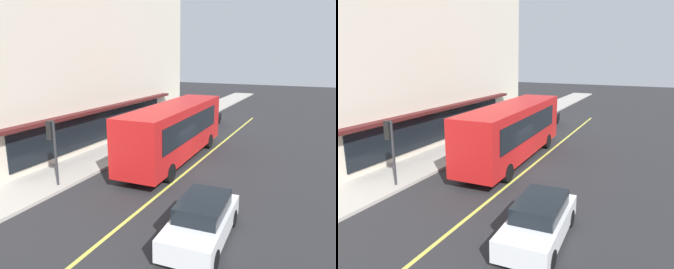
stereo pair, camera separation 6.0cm
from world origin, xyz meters
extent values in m
plane|color=#28282B|center=(0.00, 0.00, 0.00)|extent=(120.00, 120.00, 0.00)
cube|color=#B2ADA3|center=(0.00, 5.90, 0.07)|extent=(80.00, 3.14, 0.15)
cube|color=#D8D14C|center=(0.00, 0.00, 0.00)|extent=(36.00, 0.16, 0.01)
cube|color=beige|center=(2.26, 13.36, 7.60)|extent=(27.04, 11.78, 15.20)
cube|color=#4C1919|center=(2.26, 7.22, 2.80)|extent=(18.93, 0.70, 0.20)
cube|color=black|center=(2.26, 7.44, 1.50)|extent=(16.22, 0.08, 2.00)
cube|color=red|center=(1.36, 1.46, 2.00)|extent=(11.08, 2.90, 3.00)
cube|color=black|center=(6.80, 1.66, 2.36)|extent=(0.20, 2.10, 1.80)
cube|color=black|center=(1.01, 2.72, 2.36)|extent=(8.80, 0.38, 1.32)
cube|color=black|center=(1.10, 0.18, 2.36)|extent=(8.80, 0.38, 1.32)
cube|color=#0CF259|center=(6.87, 1.66, 3.25)|extent=(0.15, 1.90, 0.36)
cube|color=#2D2D33|center=(6.90, 1.67, 0.75)|extent=(0.25, 2.40, 0.40)
cylinder|color=black|center=(4.83, 2.72, 0.50)|extent=(1.01, 0.34, 1.00)
cylinder|color=black|center=(4.92, 0.46, 0.50)|extent=(1.01, 0.34, 1.00)
cylinder|color=black|center=(-2.20, 2.47, 0.50)|extent=(1.01, 0.34, 1.00)
cylinder|color=black|center=(-2.12, 0.21, 0.50)|extent=(1.01, 0.34, 1.00)
cylinder|color=#2D2D33|center=(-5.15, 4.88, 1.75)|extent=(0.12, 0.12, 3.20)
cube|color=black|center=(-5.15, 5.08, 2.90)|extent=(0.30, 0.30, 0.90)
sphere|color=red|center=(-5.15, 5.25, 3.17)|extent=(0.18, 0.18, 0.18)
sphere|color=orange|center=(-5.15, 5.25, 2.90)|extent=(0.18, 0.18, 0.18)
sphere|color=green|center=(-5.15, 5.25, 2.63)|extent=(0.18, 0.18, 0.18)
cube|color=black|center=(12.21, 3.20, 0.60)|extent=(4.34, 1.90, 0.75)
cube|color=black|center=(12.06, 3.20, 1.25)|extent=(2.44, 1.57, 0.55)
cylinder|color=black|center=(13.61, 4.06, 0.32)|extent=(0.64, 0.23, 0.64)
cylinder|color=black|center=(13.65, 2.42, 0.32)|extent=(0.64, 0.23, 0.64)
cylinder|color=black|center=(10.77, 3.99, 0.32)|extent=(0.64, 0.23, 0.64)
cylinder|color=black|center=(10.81, 2.35, 0.32)|extent=(0.64, 0.23, 0.64)
cube|color=white|center=(-6.56, -3.14, 0.60)|extent=(4.39, 2.04, 0.75)
cube|color=black|center=(-6.42, -3.13, 1.25)|extent=(2.49, 1.64, 0.55)
cylinder|color=black|center=(-7.94, -4.04, 0.32)|extent=(0.65, 0.26, 0.64)
cylinder|color=black|center=(-8.03, -2.40, 0.32)|extent=(0.65, 0.26, 0.64)
cylinder|color=black|center=(-5.10, -3.88, 0.32)|extent=(0.65, 0.26, 0.64)
cylinder|color=black|center=(-5.19, -2.24, 0.32)|extent=(0.65, 0.26, 0.64)
cylinder|color=black|center=(5.02, 5.26, 0.53)|extent=(0.18, 0.18, 0.76)
cylinder|color=#33388C|center=(5.02, 5.26, 1.22)|extent=(0.34, 0.34, 0.61)
sphere|color=tan|center=(5.02, 5.26, 1.63)|extent=(0.21, 0.21, 0.21)
cylinder|color=black|center=(8.41, 4.95, 0.55)|extent=(0.18, 0.18, 0.79)
cylinder|color=#594C47|center=(8.41, 4.95, 1.26)|extent=(0.34, 0.34, 0.63)
sphere|color=tan|center=(8.41, 4.95, 1.68)|extent=(0.22, 0.22, 0.22)
camera|label=1|loc=(-16.43, -6.55, 6.35)|focal=34.85mm
camera|label=2|loc=(-16.40, -6.61, 6.35)|focal=34.85mm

